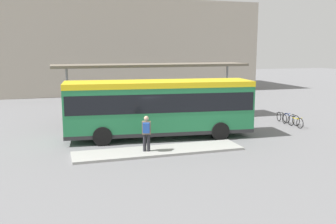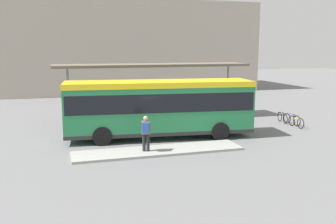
{
  "view_description": "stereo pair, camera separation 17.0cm",
  "coord_description": "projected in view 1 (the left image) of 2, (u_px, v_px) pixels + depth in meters",
  "views": [
    {
      "loc": [
        -5.57,
        -19.8,
        4.99
      ],
      "look_at": [
        0.51,
        0.0,
        1.44
      ],
      "focal_mm": 40.0,
      "sensor_mm": 36.0,
      "label": 1
    },
    {
      "loc": [
        -5.4,
        -19.85,
        4.99
      ],
      "look_at": [
        0.51,
        0.0,
        1.44
      ],
      "focal_mm": 40.0,
      "sensor_mm": 36.0,
      "label": 2
    }
  ],
  "objects": [
    {
      "name": "station_building",
      "position": [
        122.0,
        47.0,
        45.41
      ],
      "size": [
        29.66,
        12.44,
        10.17
      ],
      "color": "#B2A899",
      "rests_on": "ground_plane"
    },
    {
      "name": "curb_island",
      "position": [
        159.0,
        151.0,
        18.17
      ],
      "size": [
        8.28,
        1.8,
        0.12
      ],
      "color": "#9E9E99",
      "rests_on": "ground_plane"
    },
    {
      "name": "bicycle_black",
      "position": [
        282.0,
        117.0,
        25.38
      ],
      "size": [
        0.48,
        1.53,
        0.67
      ],
      "rotation": [
        0.0,
        0.0,
        1.4
      ],
      "color": "black",
      "rests_on": "ground_plane"
    },
    {
      "name": "city_bus",
      "position": [
        159.0,
        105.0,
        20.8
      ],
      "size": [
        10.48,
        3.55,
        3.2
      ],
      "rotation": [
        0.0,
        0.0,
        -0.11
      ],
      "color": "#237A47",
      "rests_on": "ground_plane"
    },
    {
      "name": "ground_plane",
      "position": [
        159.0,
        138.0,
        21.11
      ],
      "size": [
        120.0,
        120.0,
        0.0
      ],
      "primitive_type": "plane",
      "color": "slate"
    },
    {
      "name": "pedestrian_waiting",
      "position": [
        146.0,
        131.0,
        17.69
      ],
      "size": [
        0.47,
        0.51,
        1.71
      ],
      "rotation": [
        0.0,
        0.0,
        1.29
      ],
      "color": "#232328",
      "rests_on": "curb_island"
    },
    {
      "name": "bicycle_yellow",
      "position": [
        295.0,
        122.0,
        23.89
      ],
      "size": [
        0.48,
        1.6,
        0.69
      ],
      "rotation": [
        0.0,
        0.0,
        -1.56
      ],
      "color": "black",
      "rests_on": "ground_plane"
    },
    {
      "name": "station_shelter",
      "position": [
        152.0,
        66.0,
        25.94
      ],
      "size": [
        13.54,
        2.71,
        3.91
      ],
      "color": "#706656",
      "rests_on": "ground_plane"
    },
    {
      "name": "bicycle_blue",
      "position": [
        291.0,
        119.0,
        24.69
      ],
      "size": [
        0.48,
        1.64,
        0.71
      ],
      "rotation": [
        0.0,
        0.0,
        1.66
      ],
      "color": "black",
      "rests_on": "ground_plane"
    }
  ]
}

